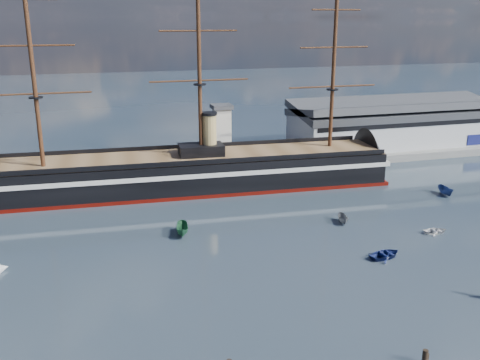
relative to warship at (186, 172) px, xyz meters
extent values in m
plane|color=#223440|center=(8.93, -20.00, -4.04)|extent=(600.00, 600.00, 0.00)
cube|color=slate|center=(18.93, 16.00, -4.04)|extent=(180.00, 18.00, 2.00)
cube|color=#B7BABC|center=(66.93, 20.00, 2.96)|extent=(62.00, 20.00, 10.00)
cube|color=#3F4247|center=(66.93, 20.00, 8.56)|extent=(63.00, 21.00, 2.00)
cube|color=silver|center=(11.93, 13.00, 4.96)|extent=(4.00, 4.00, 14.00)
cube|color=#3F4247|center=(11.93, 13.00, 12.46)|extent=(5.00, 5.00, 1.00)
cube|color=black|center=(1.73, 0.00, -0.04)|extent=(88.77, 21.01, 7.00)
cube|color=silver|center=(1.73, 0.00, 1.16)|extent=(90.78, 21.36, 1.00)
cube|color=#4F0904|center=(1.73, 0.00, -3.69)|extent=(90.78, 21.32, 0.90)
cone|color=black|center=(48.23, 0.00, -0.34)|extent=(11.88, 16.28, 15.68)
cube|color=brown|center=(1.73, 0.00, 3.56)|extent=(88.70, 19.73, 0.40)
cube|color=black|center=(3.73, 0.00, 4.96)|extent=(10.33, 6.56, 2.50)
cylinder|color=tan|center=(5.73, 0.00, 8.46)|extent=(3.20, 3.20, 9.00)
cylinder|color=#381E0F|center=(-30.27, 0.00, 22.76)|extent=(0.90, 0.90, 38.00)
cylinder|color=#381E0F|center=(3.73, 0.00, 24.76)|extent=(0.90, 0.90, 42.00)
cylinder|color=#381E0F|center=(35.73, 0.00, 21.76)|extent=(0.90, 0.90, 36.00)
imported|color=#25623C|center=(-5.68, -26.76, -4.04)|extent=(6.97, 3.55, 2.66)
imported|color=navy|center=(24.63, -45.39, -4.04)|extent=(2.18, 3.81, 1.67)
imported|color=slate|center=(24.98, -29.48, -4.04)|extent=(5.28, 2.86, 2.00)
imported|color=white|center=(39.01, -38.78, -4.04)|extent=(1.20, 2.82, 1.30)
imported|color=navy|center=(54.48, -20.56, -4.04)|extent=(6.21, 2.77, 2.41)
camera|label=1|loc=(-20.78, -115.79, 33.88)|focal=40.00mm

